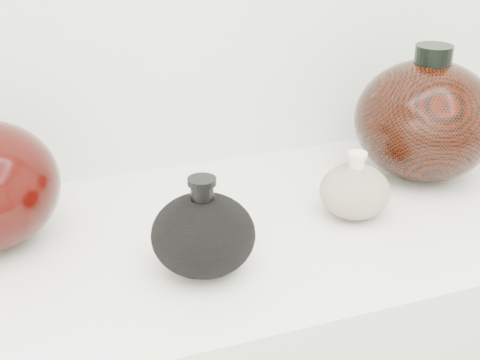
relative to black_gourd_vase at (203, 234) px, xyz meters
name	(u,v)px	position (x,y,z in m)	size (l,w,h in m)	color
black_gourd_vase	(203,234)	(0.00, 0.00, 0.00)	(0.18, 0.18, 0.14)	black
cream_gourd_vase	(355,191)	(0.26, 0.07, -0.01)	(0.14, 0.14, 0.11)	#B9AE8C
right_round_pot	(425,119)	(0.44, 0.16, 0.05)	(0.32, 0.32, 0.23)	black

